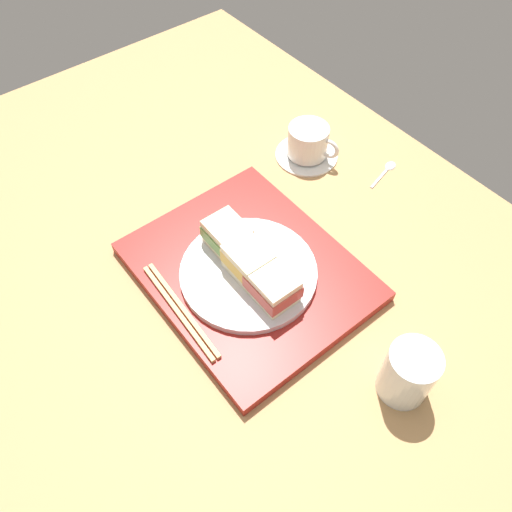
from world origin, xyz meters
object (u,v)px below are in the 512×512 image
Objects in this scene: sandwich_middle at (249,260)px; sandwich_far at (272,287)px; sandwich_plate at (249,272)px; drinking_glass at (408,373)px; chopsticks_pair at (180,310)px; teaspoon at (388,168)px; sandwich_near at (228,236)px; coffee_cup at (308,144)px.

sandwich_far is at bearing -3.28° from sandwich_middle.
sandwich_far is (6.16, -0.35, -0.11)cm from sandwich_middle.
sandwich_plate is 2.32× the size of drinking_glass.
sandwich_far is at bearing 59.87° from chopsticks_pair.
sandwich_far is (6.16, -0.35, 3.09)cm from sandwich_plate.
teaspoon is (-4.10, 38.52, -5.65)cm from sandwich_middle.
sandwich_near is at bearing 176.72° from sandwich_far.
sandwich_middle is (-0.00, 0.00, 3.20)cm from sandwich_plate.
teaspoon is at bearing 86.92° from sandwich_near.
sandwich_near is (-6.16, 0.35, 3.15)cm from sandwich_plate.
coffee_cup is 1.39× the size of teaspoon.
sandwich_middle is at bearing -83.92° from teaspoon.
sandwich_middle is 33.32cm from coffee_cup.
sandwich_near is 0.56× the size of coffee_cup.
sandwich_plate is 2.44× the size of teaspoon.
drinking_glass is at bearing 11.58° from sandwich_plate.
chopsticks_pair is at bearing -69.10° from sandwich_near.
coffee_cup reaches higher than chopsticks_pair.
chopsticks_pair is (5.05, -13.22, -3.42)cm from sandwich_near.
sandwich_plate is 6.90cm from sandwich_far.
sandwich_plate is 6.92cm from sandwich_near.
drinking_glass reaches higher than teaspoon.
sandwich_middle is 39.15cm from teaspoon.
teaspoon is (-4.10, 38.52, -2.46)cm from sandwich_plate.
sandwich_middle is 29.10cm from drinking_glass.
teaspoon is (13.04, 10.09, -2.88)cm from coffee_cup.
sandwich_far is at bearing -3.28° from sandwich_plate.
drinking_glass is (28.49, 5.84, -1.13)cm from sandwich_middle.
chopsticks_pair is 2.13× the size of drinking_glass.
teaspoon is (-2.99, 51.39, -2.18)cm from chopsticks_pair.
sandwich_middle reaches higher than chopsticks_pair.
drinking_glass is at bearing 15.49° from sandwich_far.
drinking_glass reaches higher than sandwich_plate.
sandwich_near is 0.74× the size of drinking_glass.
drinking_glass is at bearing 32.29° from chopsticks_pair.
sandwich_plate is 3.04× the size of sandwich_middle.
sandwich_near is 0.98× the size of sandwich_middle.
sandwich_far is 0.77× the size of drinking_glass.
sandwich_middle is 0.80× the size of teaspoon.
coffee_cup is 50.95cm from drinking_glass.
sandwich_far reaches higher than sandwich_plate.
sandwich_far is 0.36× the size of chopsticks_pair.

